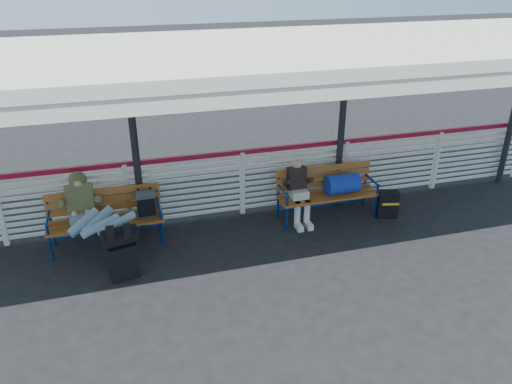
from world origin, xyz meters
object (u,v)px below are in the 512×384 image
object	(u,v)px
suitcase_side	(387,204)
bench_left	(116,211)
bench_right	(334,186)
traveler_man	(94,217)
luggage_stack	(122,251)
companion_person	(299,190)

from	to	relation	value
suitcase_side	bench_left	bearing A→B (deg)	-171.34
bench_right	traveler_man	distance (m)	4.09
luggage_stack	companion_person	world-z (taller)	companion_person
bench_right	traveler_man	world-z (taller)	traveler_man
bench_right	bench_left	bearing A→B (deg)	178.24
bench_right	companion_person	bearing A→B (deg)	-179.45
traveler_man	luggage_stack	bearing A→B (deg)	-63.30
suitcase_side	traveler_man	bearing A→B (deg)	-167.03
luggage_stack	bench_right	distance (m)	3.85
bench_left	bench_right	bearing A→B (deg)	-1.76
luggage_stack	bench_left	xyz separation A→B (m)	(-0.03, 1.04, 0.13)
bench_left	companion_person	distance (m)	3.09
bench_left	bench_right	xyz separation A→B (m)	(3.77, -0.12, 0.01)
traveler_man	companion_person	distance (m)	3.41
bench_left	companion_person	size ratio (longest dim) A/B	1.57
luggage_stack	traveler_man	world-z (taller)	traveler_man
traveler_man	companion_person	size ratio (longest dim) A/B	1.43
traveler_man	suitcase_side	bearing A→B (deg)	-0.81
traveler_man	bench_left	bearing A→B (deg)	47.91
luggage_stack	traveler_man	xyz separation A→B (m)	(-0.35, 0.69, 0.25)
bench_left	bench_right	size ratio (longest dim) A/B	1.00
companion_person	suitcase_side	bearing A→B (deg)	-10.54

